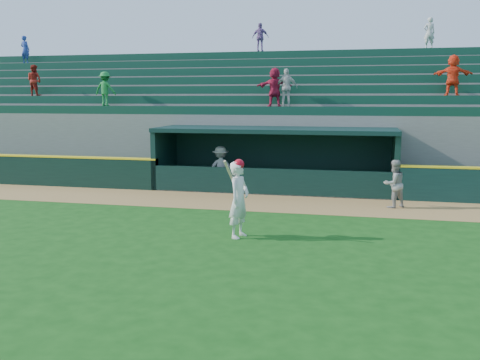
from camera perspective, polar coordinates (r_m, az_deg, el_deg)
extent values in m
plane|color=#134511|center=(13.98, -1.48, -6.25)|extent=(120.00, 120.00, 0.00)
cube|color=olive|center=(18.64, 2.28, -2.44)|extent=(40.00, 3.00, 0.01)
imported|color=gray|center=(18.42, 16.10, -0.39)|extent=(0.99, 0.95, 1.60)
imported|color=#ABABA6|center=(21.29, -2.08, 1.30)|extent=(1.28, 1.03, 1.73)
cube|color=slate|center=(21.35, 3.67, -0.98)|extent=(9.00, 2.60, 0.04)
cube|color=black|center=(22.39, -8.00, 2.32)|extent=(0.20, 2.60, 2.30)
cube|color=black|center=(20.96, 16.22, 1.63)|extent=(0.20, 2.60, 2.30)
cube|color=black|center=(22.47, 4.24, 2.41)|extent=(9.40, 0.20, 2.30)
cube|color=black|center=(21.09, 3.74, 5.35)|extent=(9.40, 2.80, 0.16)
cube|color=black|center=(20.09, 3.12, -0.20)|extent=(9.00, 0.16, 1.00)
cube|color=brown|center=(22.10, 4.02, -0.05)|extent=(8.40, 0.45, 0.10)
cube|color=slate|center=(22.95, 4.45, 3.30)|extent=(34.00, 0.85, 2.91)
cube|color=#0F3828|center=(22.74, 4.45, 7.38)|extent=(34.00, 0.60, 0.36)
cube|color=slate|center=(23.77, 4.76, 4.03)|extent=(34.00, 0.85, 3.36)
cube|color=#0F3828|center=(23.58, 4.78, 8.51)|extent=(34.00, 0.60, 0.36)
cube|color=slate|center=(24.60, 5.05, 4.70)|extent=(34.00, 0.85, 3.81)
cube|color=#0F3828|center=(24.42, 5.08, 9.57)|extent=(34.00, 0.60, 0.36)
cube|color=slate|center=(25.42, 5.33, 5.34)|extent=(34.00, 0.85, 4.26)
cube|color=#0F3828|center=(25.27, 5.36, 10.56)|extent=(34.00, 0.60, 0.36)
cube|color=slate|center=(26.25, 5.58, 5.93)|extent=(34.00, 0.85, 4.71)
cube|color=#0F3828|center=(26.13, 5.63, 11.48)|extent=(34.00, 0.60, 0.36)
cube|color=slate|center=(27.08, 5.82, 6.49)|extent=(34.00, 0.85, 5.16)
cube|color=#0F3828|center=(27.00, 5.88, 12.34)|extent=(34.00, 0.60, 0.36)
cube|color=slate|center=(27.92, 6.05, 7.01)|extent=(34.00, 0.85, 5.61)
cube|color=#0F3828|center=(27.87, 6.12, 13.15)|extent=(34.00, 0.60, 0.36)
cube|color=slate|center=(28.49, 6.19, 7.04)|extent=(34.50, 0.30, 5.61)
imported|color=silver|center=(22.73, 4.99, 9.80)|extent=(0.96, 0.50, 1.57)
imported|color=#AE1A3D|center=(22.81, 3.71, 9.86)|extent=(1.56, 0.82, 1.61)
imported|color=#283C95|center=(32.54, -21.95, 12.77)|extent=(0.59, 0.43, 1.49)
imported|color=#1B7D34|center=(25.25, -14.17, 9.41)|extent=(1.00, 0.60, 1.52)
imported|color=#8B5EA2|center=(28.27, 2.19, 14.97)|extent=(0.85, 0.37, 1.45)
imported|color=#F63B1B|center=(23.63, 21.76, 10.34)|extent=(1.55, 0.66, 1.62)
imported|color=beige|center=(27.93, 19.54, 14.57)|extent=(0.57, 0.42, 1.45)
imported|color=maroon|center=(28.10, -21.10, 9.88)|extent=(0.78, 0.64, 1.49)
imported|color=silver|center=(13.89, -0.11, -2.11)|extent=(0.65, 0.83, 2.00)
sphere|color=red|center=(13.74, -0.11, 1.69)|extent=(0.27, 0.27, 0.27)
cylinder|color=tan|center=(13.60, -1.06, 0.64)|extent=(0.26, 0.49, 0.76)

